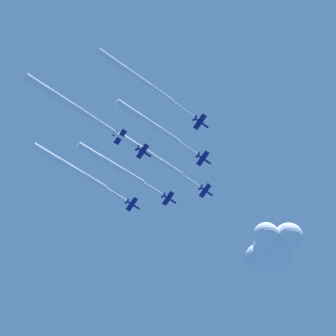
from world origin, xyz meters
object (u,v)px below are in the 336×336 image
jet_starboard_mid (135,77)px  jet_starboard_outer (61,98)px  jet_port_inner (111,164)px  jet_starboard_inner (148,122)px  jet_lead (150,155)px  jet_port_mid (70,167)px  jet_port_outer (81,112)px

jet_starboard_mid → jet_starboard_outer: (-34.82, -15.33, 1.10)m
jet_port_inner → jet_starboard_inner: jet_port_inner is taller
jet_lead → jet_starboard_inner: bearing=-51.5°
jet_starboard_inner → jet_port_mid: 48.88m
jet_lead → jet_starboard_mid: (22.18, -35.74, -2.82)m
jet_port_mid → jet_starboard_outer: size_ratio=1.12×
jet_lead → jet_port_outer: (-9.98, -39.67, -1.71)m
jet_port_outer → jet_starboard_mid: bearing=7.0°
jet_starboard_inner → jet_starboard_outer: size_ratio=0.99×
jet_lead → jet_starboard_outer: bearing=-103.9°
jet_starboard_inner → jet_starboard_mid: 23.58m
jet_port_inner → jet_port_outer: bearing=-74.0°
jet_port_inner → jet_starboard_inner: (30.27, -5.23, -1.30)m
jet_lead → jet_port_outer: bearing=-104.1°
jet_port_inner → jet_starboard_outer: 42.09m
jet_starboard_inner → jet_port_mid: (-48.27, -7.39, 2.16)m
jet_starboard_mid → jet_port_outer: size_ratio=1.05×
jet_lead → jet_starboard_mid: 42.16m
jet_lead → jet_port_mid: jet_lead is taller
jet_port_inner → jet_starboard_mid: (40.81, -26.32, -1.87)m
jet_starboard_inner → jet_starboard_outer: (-24.28, -36.42, 0.53)m
jet_starboard_mid → jet_port_mid: bearing=166.9°
jet_port_mid → jet_starboard_outer: (23.99, -29.04, -1.64)m
jet_port_mid → jet_port_outer: (26.65, -17.64, -1.63)m
jet_lead → jet_starboard_outer: jet_lead is taller
jet_port_mid → jet_lead: bearing=31.0°
jet_lead → jet_starboard_mid: jet_lead is taller
jet_port_outer → jet_starboard_outer: 11.70m
jet_port_inner → jet_starboard_outer: bearing=-81.8°
jet_port_mid → jet_starboard_outer: 37.70m
jet_port_mid → jet_port_outer: jet_port_mid is taller
jet_port_inner → jet_port_mid: jet_port_mid is taller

